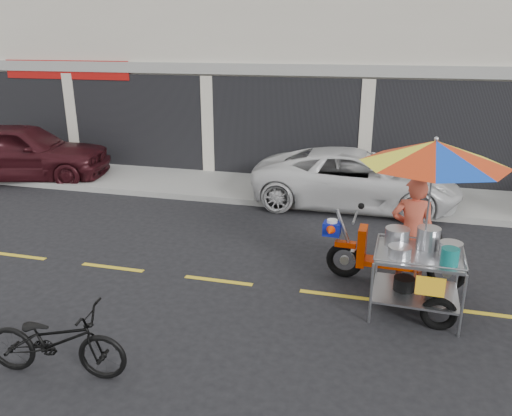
% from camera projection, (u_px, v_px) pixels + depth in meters
% --- Properties ---
extents(ground, '(90.00, 90.00, 0.00)m').
position_uv_depth(ground, '(337.00, 295.00, 7.96)').
color(ground, black).
extents(sidewalk, '(45.00, 3.00, 0.15)m').
position_uv_depth(sidewalk, '(360.00, 193.00, 12.97)').
color(sidewalk, gray).
rests_on(sidewalk, ground).
extents(shophouse_block, '(36.00, 8.11, 10.40)m').
position_uv_depth(shophouse_block, '(471.00, 27.00, 15.60)').
color(shophouse_block, beige).
rests_on(shophouse_block, ground).
extents(centerline, '(42.00, 0.10, 0.01)m').
position_uv_depth(centerline, '(337.00, 295.00, 7.96)').
color(centerline, gold).
rests_on(centerline, ground).
extents(maroon_sedan, '(5.24, 3.17, 1.67)m').
position_uv_depth(maroon_sedan, '(21.00, 152.00, 14.22)').
color(maroon_sedan, '#340F14').
rests_on(maroon_sedan, ground).
extents(white_pickup, '(4.93, 2.32, 1.36)m').
position_uv_depth(white_pickup, '(355.00, 178.00, 12.06)').
color(white_pickup, silver).
rests_on(white_pickup, ground).
extents(near_bicycle, '(1.82, 0.82, 0.93)m').
position_uv_depth(near_bicycle, '(56.00, 340.00, 5.97)').
color(near_bicycle, black).
rests_on(near_bicycle, ground).
extents(food_vendor_rig, '(2.62, 2.16, 2.65)m').
position_uv_depth(food_vendor_rig, '(422.00, 199.00, 7.29)').
color(food_vendor_rig, black).
rests_on(food_vendor_rig, ground).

